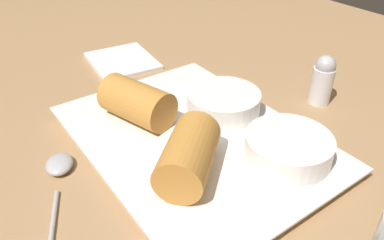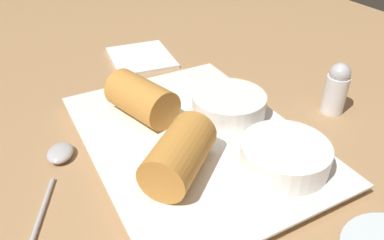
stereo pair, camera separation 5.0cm
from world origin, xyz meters
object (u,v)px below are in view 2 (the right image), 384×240
Objects in this scene: dipping_bowl_near at (229,104)px; napkin at (141,57)px; salt_shaker at (336,88)px; spoon at (58,159)px; dipping_bowl_far at (285,154)px; serving_plate at (192,139)px.

dipping_bowl_near reaches higher than napkin.
spoon is at bearing -100.48° from salt_shaker.
dipping_bowl_near is 25.64cm from napkin.
dipping_bowl_near and dipping_bowl_far have the same top height.
dipping_bowl_far is at bearing -2.05° from dipping_bowl_near.
salt_shaker is (29.89, 17.56, 3.46)cm from napkin.
spoon is at bearing -104.65° from serving_plate.
dipping_bowl_far is (11.94, -0.43, 0.00)cm from dipping_bowl_near.
napkin is 1.82× the size of salt_shaker.
dipping_bowl_near is 15.61cm from salt_shaker.
spoon is (-2.36, -22.38, -2.46)cm from dipping_bowl_near.
salt_shaker is at bearing 82.65° from serving_plate.
salt_shaker is (6.90, 37.31, 3.12)cm from spoon.
serving_plate reaches higher than napkin.
napkin is (-22.98, 19.75, -0.34)cm from spoon.
napkin is at bearing -176.62° from dipping_bowl_far.
spoon is at bearing -96.02° from dipping_bowl_near.
napkin is at bearing 139.33° from spoon.
dipping_bowl_far is 37.46cm from napkin.
salt_shaker reaches higher than spoon.
dipping_bowl_near is 22.64cm from spoon.
salt_shaker is (-7.40, 15.35, 0.66)cm from dipping_bowl_far.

